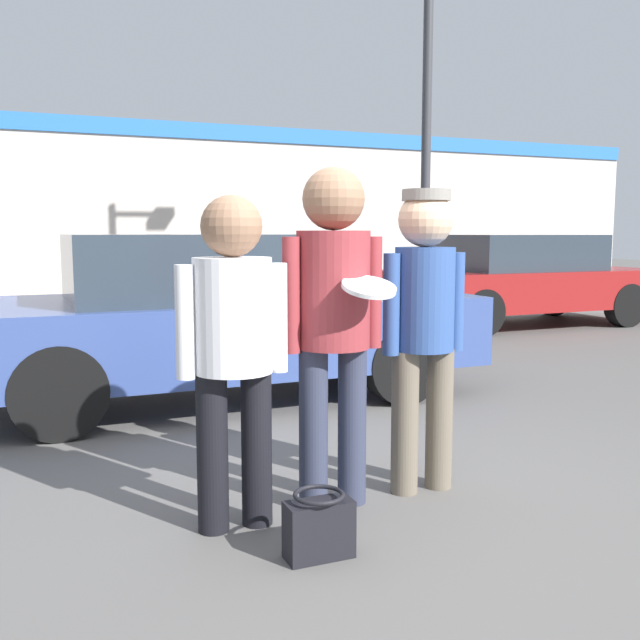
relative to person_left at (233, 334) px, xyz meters
name	(u,v)px	position (x,y,z in m)	size (l,w,h in m)	color
ground_plane	(344,492)	(0.68, 0.23, -0.95)	(56.00, 56.00, 0.00)	#5B5956
storefront_building	(112,214)	(0.68, 10.44, 0.82)	(24.00, 0.22, 3.48)	beige
person_left	(233,334)	(0.00, 0.00, 0.00)	(0.54, 0.37, 1.60)	black
person_middle_with_frisbee	(334,305)	(0.55, 0.07, 0.11)	(0.55, 0.58, 1.75)	#2D3347
person_right	(424,314)	(1.10, 0.09, 0.04)	(0.49, 0.32, 1.66)	#665B4C
parked_car_near	(216,316)	(0.62, 2.71, -0.23)	(4.36, 1.83, 1.41)	#334784
parked_car_far	(520,279)	(6.21, 5.71, -0.24)	(4.24, 1.84, 1.39)	maroon
street_lamp	(440,31)	(4.04, 4.70, 2.97)	(1.11, 0.35, 6.53)	#38383D
handbag	(319,526)	(0.25, -0.46, -0.81)	(0.30, 0.23, 0.30)	black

